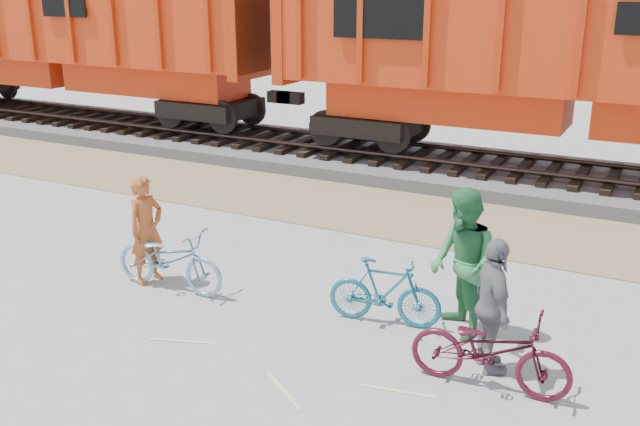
# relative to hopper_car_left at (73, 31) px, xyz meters

# --- Properties ---
(ground) EXTENTS (120.00, 120.00, 0.00)m
(ground) POSITION_rel_hopper_car_left_xyz_m (12.54, -9.00, -3.01)
(ground) COLOR #9E9E99
(ground) RESTS_ON ground
(gravel_strip) EXTENTS (120.00, 3.00, 0.02)m
(gravel_strip) POSITION_rel_hopper_car_left_xyz_m (12.54, -3.50, -3.00)
(gravel_strip) COLOR #907B59
(gravel_strip) RESTS_ON ground
(ballast_bed) EXTENTS (120.00, 4.00, 0.30)m
(ballast_bed) POSITION_rel_hopper_car_left_xyz_m (12.54, 0.00, -2.86)
(ballast_bed) COLOR slate
(ballast_bed) RESTS_ON ground
(track) EXTENTS (120.00, 2.60, 0.24)m
(track) POSITION_rel_hopper_car_left_xyz_m (12.54, 0.00, -2.53)
(track) COLOR black
(track) RESTS_ON ballast_bed
(hopper_car_left) EXTENTS (14.00, 3.13, 4.65)m
(hopper_car_left) POSITION_rel_hopper_car_left_xyz_m (0.00, 0.00, 0.00)
(hopper_car_left) COLOR black
(hopper_car_left) RESTS_ON track
(hopper_car_center) EXTENTS (14.00, 3.13, 4.65)m
(hopper_car_center) POSITION_rel_hopper_car_left_xyz_m (15.00, 0.00, 0.00)
(hopper_car_center) COLOR black
(hopper_car_center) RESTS_ON track
(bicycle_blue) EXTENTS (1.91, 0.74, 0.99)m
(bicycle_blue) POSITION_rel_hopper_car_left_xyz_m (10.37, -8.53, -2.51)
(bicycle_blue) COLOR #6EA5C1
(bicycle_blue) RESTS_ON ground
(bicycle_teal) EXTENTS (1.62, 0.69, 0.95)m
(bicycle_teal) POSITION_rel_hopper_car_left_xyz_m (13.72, -8.08, -2.53)
(bicycle_teal) COLOR #176781
(bicycle_teal) RESTS_ON ground
(bicycle_maroon) EXTENTS (1.89, 0.73, 0.98)m
(bicycle_maroon) POSITION_rel_hopper_car_left_xyz_m (15.43, -9.04, -2.52)
(bicycle_maroon) COLOR #4E111F
(bicycle_maroon) RESTS_ON ground
(person_solo) EXTENTS (0.51, 0.69, 1.72)m
(person_solo) POSITION_rel_hopper_car_left_xyz_m (9.87, -8.43, -2.15)
(person_solo) COLOR #B25424
(person_solo) RESTS_ON ground
(person_man) EXTENTS (1.21, 1.24, 2.01)m
(person_man) POSITION_rel_hopper_car_left_xyz_m (14.72, -7.88, -2.00)
(person_man) COLOR #2E7440
(person_man) RESTS_ON ground
(person_woman) EXTENTS (0.88, 1.07, 1.70)m
(person_woman) POSITION_rel_hopper_car_left_xyz_m (15.33, -8.64, -2.16)
(person_woman) COLOR slate
(person_woman) RESTS_ON ground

